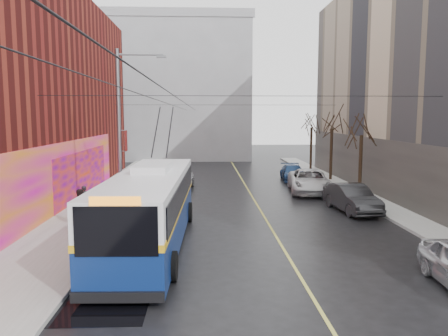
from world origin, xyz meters
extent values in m
plane|color=black|center=(0.00, 0.00, 0.00)|extent=(140.00, 140.00, 0.00)
cube|color=gray|center=(-8.00, 12.00, 0.07)|extent=(4.00, 60.00, 0.15)
cube|color=gray|center=(9.00, 12.00, 0.07)|extent=(2.00, 60.00, 0.15)
cube|color=#BFB74C|center=(1.50, 14.00, 0.00)|extent=(0.12, 50.00, 0.01)
cube|color=#E305B2|center=(-9.96, 10.00, 2.00)|extent=(0.08, 28.00, 4.00)
cube|color=#700490|center=(-9.92, 16.00, 1.60)|extent=(0.06, 12.00, 3.20)
cube|color=#4C4742|center=(9.97, 14.00, 2.00)|extent=(0.06, 36.00, 4.00)
cube|color=gray|center=(-6.00, 45.00, 9.00)|extent=(20.00, 12.00, 18.00)
cube|color=gray|center=(-6.00, 39.10, 17.50)|extent=(20.50, 0.40, 1.00)
cylinder|color=slate|center=(-6.30, 10.00, 4.50)|extent=(0.20, 0.20, 9.00)
cube|color=#5B0F0D|center=(-5.95, 10.00, 4.20)|extent=(0.04, 0.60, 1.10)
cylinder|color=slate|center=(-5.10, 10.00, 8.70)|extent=(2.40, 0.10, 0.10)
cube|color=slate|center=(-4.00, 10.00, 8.60)|extent=(0.50, 0.22, 0.12)
cylinder|color=black|center=(-3.80, 15.00, 6.20)|extent=(0.02, 60.00, 0.02)
cylinder|color=black|center=(-2.80, 15.00, 6.20)|extent=(0.02, 60.00, 0.02)
cylinder|color=black|center=(0.00, 6.00, 6.40)|extent=(18.00, 0.02, 0.02)
cylinder|color=black|center=(0.00, 22.00, 6.40)|extent=(18.00, 0.02, 0.02)
cylinder|color=black|center=(9.00, 16.00, 2.10)|extent=(0.24, 0.24, 4.20)
cylinder|color=black|center=(9.00, 23.00, 2.24)|extent=(0.24, 0.24, 4.48)
cylinder|color=black|center=(9.00, 30.00, 2.18)|extent=(0.24, 0.24, 4.37)
cube|color=black|center=(-4.82, -0.72, 0.00)|extent=(2.76, 3.54, 0.01)
ellipsoid|color=slate|center=(-2.64, 8.88, 6.97)|extent=(0.44, 0.20, 0.12)
ellipsoid|color=slate|center=(-0.65, 11.74, 6.98)|extent=(0.44, 0.20, 0.12)
ellipsoid|color=slate|center=(-2.94, 11.66, 6.65)|extent=(0.44, 0.20, 0.12)
cube|color=navy|center=(-4.09, 4.86, 0.98)|extent=(3.09, 12.50, 1.55)
cube|color=silver|center=(-4.09, 4.86, 2.43)|extent=(3.09, 12.50, 1.35)
cube|color=gold|center=(-4.09, 4.86, 1.76)|extent=(3.14, 12.54, 0.23)
cube|color=black|center=(-4.29, -1.36, 2.28)|extent=(2.38, 0.12, 1.45)
cube|color=black|center=(-3.88, 11.07, 2.28)|extent=(2.38, 0.12, 1.24)
cube|color=black|center=(-5.45, 4.90, 2.33)|extent=(0.41, 11.38, 1.03)
cube|color=black|center=(-2.72, 4.81, 2.33)|extent=(0.41, 11.38, 1.03)
cube|color=silver|center=(-4.05, 5.89, 3.26)|extent=(1.55, 3.15, 0.31)
cube|color=black|center=(-4.29, -1.40, 0.36)|extent=(2.69, 0.21, 0.31)
cylinder|color=black|center=(-5.57, 0.76, 0.52)|extent=(0.34, 1.04, 1.03)
cylinder|color=black|center=(-2.88, 0.68, 0.52)|extent=(0.34, 1.04, 1.03)
cylinder|color=black|center=(-5.30, 9.04, 0.52)|extent=(0.34, 1.04, 1.03)
cylinder|color=black|center=(-2.61, 8.95, 0.52)|extent=(0.34, 1.04, 1.03)
cylinder|color=black|center=(-4.30, 9.52, 4.76)|extent=(0.18, 3.60, 2.54)
cylinder|color=black|center=(-3.57, 9.50, 4.76)|extent=(0.18, 3.60, 2.54)
imported|color=#2A2A2D|center=(6.73, 10.97, 0.79)|extent=(2.20, 4.97, 1.59)
imported|color=silver|center=(5.80, 17.40, 0.83)|extent=(3.50, 6.31, 1.67)
imported|color=navy|center=(5.80, 23.23, 0.68)|extent=(2.20, 4.77, 1.35)
imported|color=#A8A8AC|center=(-3.70, 19.09, 0.81)|extent=(2.43, 4.96, 1.63)
imported|color=black|center=(-8.41, 10.68, 0.91)|extent=(0.52, 0.64, 1.52)
imported|color=black|center=(-7.80, 7.74, 1.07)|extent=(1.13, 1.10, 1.83)
camera|label=1|loc=(-1.79, -13.47, 5.52)|focal=35.00mm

